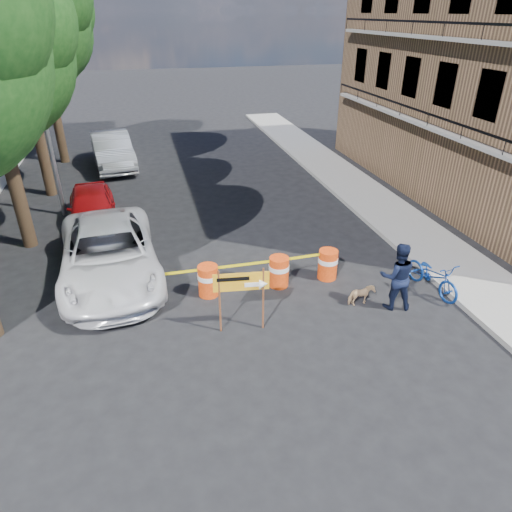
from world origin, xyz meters
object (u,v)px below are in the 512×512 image
barrel_mid_left (208,280)px  barrel_mid_right (279,271)px  detour_sign (248,286)px  barrel_far_left (153,287)px  pedestrian (397,276)px  bicycle (436,261)px  sedan_red (92,207)px  sedan_silver (112,150)px  suv_white (109,254)px  dog (361,296)px  barrel_far_right (328,264)px

barrel_mid_left → barrel_mid_right: (2.03, -0.00, 0.00)m
barrel_mid_left → detour_sign: (0.72, -1.80, 0.78)m
barrel_far_left → pedestrian: size_ratio=0.48×
barrel_far_left → bicycle: bearing=-9.9°
sedan_red → sedan_silver: size_ratio=0.80×
detour_sign → suv_white: size_ratio=0.29×
dog → sedan_silver: 15.95m
barrel_mid_right → pedestrian: bearing=-33.6°
barrel_mid_left → detour_sign: bearing=-68.3°
detour_sign → dog: bearing=12.6°
barrel_far_left → dog: bearing=-15.5°
barrel_mid_left → sedan_silver: size_ratio=0.18×
detour_sign → bicycle: (5.38, 0.47, -0.29)m
bicycle → dog: size_ratio=2.80×
barrel_far_left → pedestrian: 6.45m
barrel_far_right → dog: barrel_far_right is taller
sedan_silver → detour_sign: bearing=-84.2°
pedestrian → bicycle: bearing=-147.4°
barrel_far_left → bicycle: 7.72m
detour_sign → suv_white: 4.76m
barrel_mid_left → sedan_red: (-3.39, 5.73, 0.22)m
barrel_mid_right → bicycle: size_ratio=0.47×
barrel_far_left → barrel_mid_right: (3.52, -0.01, 0.00)m
pedestrian → sedan_silver: size_ratio=0.37×
sedan_red → barrel_mid_right: bearing=-51.4°
detour_sign → dog: (3.17, 0.31, -0.96)m
barrel_mid_left → sedan_red: 6.66m
barrel_far_right → bicycle: bicycle is taller
detour_sign → suv_white: (-3.34, 3.36, -0.44)m
sedan_silver → barrel_far_left: bearing=-91.8°
barrel_far_left → detour_sign: (2.21, -1.80, 0.78)m
barrel_far_right → sedan_silver: (-6.38, 12.90, 0.37)m
sedan_silver → barrel_far_right: bearing=-71.5°
barrel_mid_left → dog: bearing=-20.9°
barrel_mid_right → bicycle: bicycle is taller
sedan_silver → pedestrian: bearing=-70.7°
barrel_far_left → dog: 5.59m
pedestrian → bicycle: bicycle is taller
barrel_far_left → sedan_red: size_ratio=0.22×
barrel_mid_left → bicycle: bearing=-12.3°
barrel_mid_right → sedan_red: sedan_red is taller
barrel_far_right → barrel_mid_right: bearing=-177.7°
barrel_far_left → dog: (5.38, -1.49, -0.18)m
barrel_mid_left → barrel_far_right: (3.54, 0.06, 0.00)m
barrel_far_left → barrel_mid_left: same height
sedan_silver → bicycle: bearing=-65.7°
barrel_far_right → bicycle: size_ratio=0.47×
bicycle → sedan_silver: size_ratio=0.38×
barrel_mid_left → barrel_mid_right: 2.03m
barrel_mid_right → sedan_silver: size_ratio=0.18×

